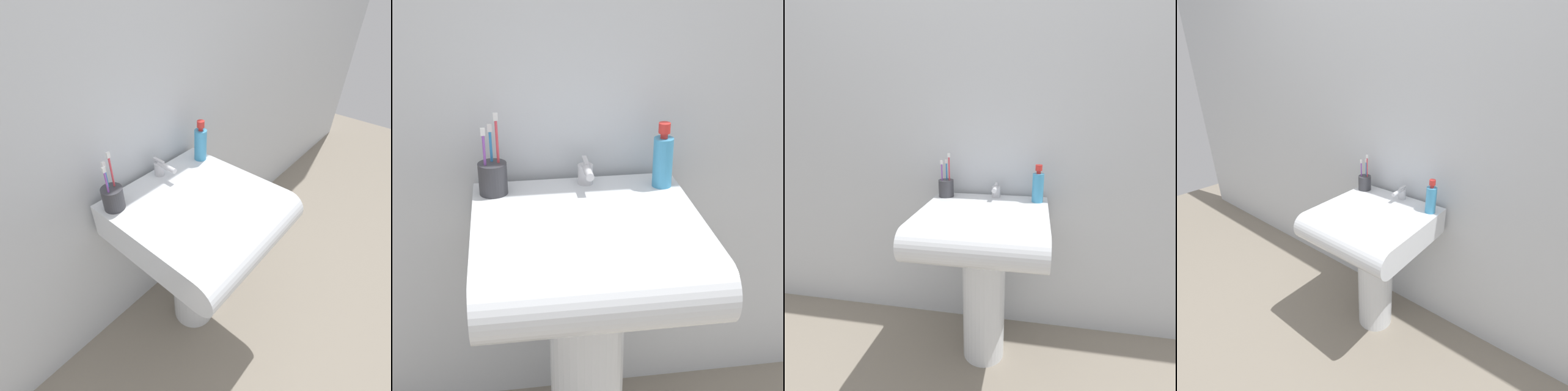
# 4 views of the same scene
# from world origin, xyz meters

# --- Properties ---
(ground_plane) EXTENTS (6.00, 6.00, 0.00)m
(ground_plane) POSITION_xyz_m (0.00, 0.00, 0.00)
(ground_plane) COLOR gray
(ground_plane) RESTS_ON ground
(wall_back) EXTENTS (5.00, 0.05, 2.40)m
(wall_back) POSITION_xyz_m (0.00, 0.30, 1.20)
(wall_back) COLOR silver
(wall_back) RESTS_ON ground
(sink_pedestal) EXTENTS (0.20, 0.20, 0.63)m
(sink_pedestal) POSITION_xyz_m (0.00, 0.00, 0.31)
(sink_pedestal) COLOR white
(sink_pedestal) RESTS_ON ground
(sink_basin) EXTENTS (0.57, 0.58, 0.14)m
(sink_basin) POSITION_xyz_m (0.00, -0.06, 0.70)
(sink_basin) COLOR white
(sink_basin) RESTS_ON sink_pedestal
(faucet) EXTENTS (0.04, 0.12, 0.07)m
(faucet) POSITION_xyz_m (0.03, 0.20, 0.81)
(faucet) COLOR silver
(faucet) RESTS_ON sink_basin
(toothbrush_cup) EXTENTS (0.08, 0.08, 0.22)m
(toothbrush_cup) POSITION_xyz_m (-0.23, 0.18, 0.82)
(toothbrush_cup) COLOR #38383D
(toothbrush_cup) RESTS_ON sink_basin
(soap_bottle) EXTENTS (0.05, 0.05, 0.18)m
(soap_bottle) POSITION_xyz_m (0.23, 0.16, 0.85)
(soap_bottle) COLOR #3F99CC
(soap_bottle) RESTS_ON sink_basin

